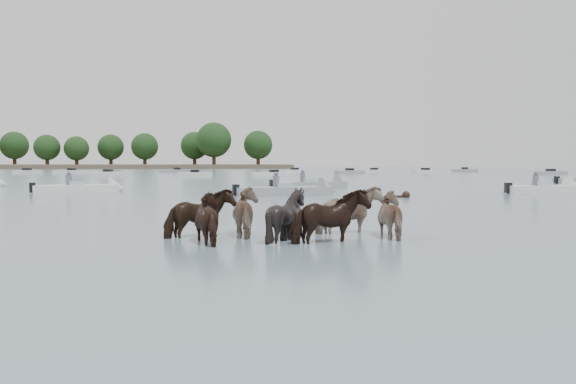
{
  "coord_description": "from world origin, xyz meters",
  "views": [
    {
      "loc": [
        -0.34,
        -12.42,
        1.92
      ],
      "look_at": [
        0.59,
        3.26,
        1.1
      ],
      "focal_mm": 36.91,
      "sensor_mm": 36.0,
      "label": 1
    }
  ],
  "objects": [
    {
      "name": "ground",
      "position": [
        0.0,
        0.0,
        0.0
      ],
      "size": [
        400.0,
        400.0,
        0.0
      ],
      "primitive_type": "plane",
      "color": "#495B6A",
      "rests_on": "ground"
    },
    {
      "name": "pony_herd",
      "position": [
        0.59,
        2.26,
        0.48
      ],
      "size": [
        6.87,
        3.35,
        1.55
      ],
      "color": "black",
      "rests_on": "ground"
    },
    {
      "name": "motorboat_d",
      "position": [
        17.5,
        21.65,
        0.23
      ],
      "size": [
        4.81,
        1.74,
        1.92
      ],
      "rotation": [
        0.0,
        0.0,
        0.03
      ],
      "color": "silver",
      "rests_on": "ground"
    },
    {
      "name": "motorboat_b",
      "position": [
        2.13,
        20.81,
        0.22
      ],
      "size": [
        6.11,
        2.96,
        1.92
      ],
      "rotation": [
        0.0,
        0.0,
        0.24
      ],
      "color": "gray",
      "rests_on": "ground"
    },
    {
      "name": "distant_flotilla",
      "position": [
        -1.91,
        75.6,
        0.26
      ],
      "size": [
        105.49,
        29.87,
        0.93
      ],
      "color": "silver",
      "rests_on": "ground"
    },
    {
      "name": "swimming_pony",
      "position": [
        7.7,
        18.36,
        0.1
      ],
      "size": [
        0.72,
        0.44,
        0.44
      ],
      "color": "black",
      "rests_on": "ground"
    },
    {
      "name": "motorboat_c",
      "position": [
        4.33,
        29.33,
        0.22
      ],
      "size": [
        6.04,
        3.32,
        1.92
      ],
      "rotation": [
        0.0,
        0.0,
        0.31
      ],
      "color": "gray",
      "rests_on": "ground"
    },
    {
      "name": "motorboat_a",
      "position": [
        -10.42,
        24.61,
        0.23
      ],
      "size": [
        5.54,
        3.44,
        1.92
      ],
      "rotation": [
        0.0,
        0.0,
        0.38
      ],
      "color": "silver",
      "rests_on": "ground"
    }
  ]
}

